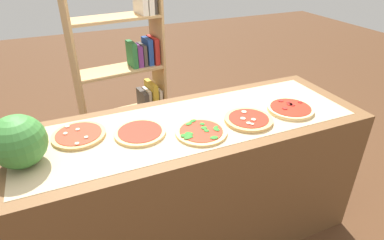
{
  "coord_description": "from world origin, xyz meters",
  "views": [
    {
      "loc": [
        -0.63,
        -1.45,
        1.8
      ],
      "look_at": [
        0.0,
        0.0,
        0.9
      ],
      "focal_mm": 30.25,
      "sensor_mm": 36.0,
      "label": 1
    }
  ],
  "objects_px": {
    "pizza_pepperoni_4": "(290,109)",
    "pizza_spinach_2": "(201,132)",
    "pizza_mushroom_3": "(249,120)",
    "pizza_plain_1": "(140,133)",
    "pizza_mushroom_0": "(79,135)",
    "watermelon": "(18,142)",
    "bookshelf": "(132,78)"
  },
  "relations": [
    {
      "from": "pizza_plain_1",
      "to": "bookshelf",
      "type": "bearing_deg",
      "value": 78.63
    },
    {
      "from": "pizza_spinach_2",
      "to": "pizza_pepperoni_4",
      "type": "height_order",
      "value": "pizza_pepperoni_4"
    },
    {
      "from": "pizza_mushroom_0",
      "to": "pizza_pepperoni_4",
      "type": "height_order",
      "value": "pizza_pepperoni_4"
    },
    {
      "from": "pizza_mushroom_3",
      "to": "watermelon",
      "type": "relative_size",
      "value": 1.11
    },
    {
      "from": "pizza_spinach_2",
      "to": "pizza_pepperoni_4",
      "type": "relative_size",
      "value": 1.01
    },
    {
      "from": "pizza_mushroom_3",
      "to": "bookshelf",
      "type": "bearing_deg",
      "value": 107.03
    },
    {
      "from": "pizza_pepperoni_4",
      "to": "bookshelf",
      "type": "bearing_deg",
      "value": 119.11
    },
    {
      "from": "pizza_spinach_2",
      "to": "pizza_pepperoni_4",
      "type": "distance_m",
      "value": 0.6
    },
    {
      "from": "pizza_mushroom_0",
      "to": "bookshelf",
      "type": "bearing_deg",
      "value": 62.62
    },
    {
      "from": "pizza_pepperoni_4",
      "to": "watermelon",
      "type": "relative_size",
      "value": 1.11
    },
    {
      "from": "pizza_mushroom_3",
      "to": "pizza_pepperoni_4",
      "type": "relative_size",
      "value": 1.0
    },
    {
      "from": "pizza_plain_1",
      "to": "pizza_mushroom_3",
      "type": "xyz_separation_m",
      "value": [
        0.6,
        -0.11,
        0.0
      ]
    },
    {
      "from": "pizza_mushroom_0",
      "to": "pizza_spinach_2",
      "type": "xyz_separation_m",
      "value": [
        0.6,
        -0.23,
        -0.0
      ]
    },
    {
      "from": "pizza_pepperoni_4",
      "to": "pizza_spinach_2",
      "type": "bearing_deg",
      "value": -177.91
    },
    {
      "from": "pizza_plain_1",
      "to": "pizza_mushroom_3",
      "type": "distance_m",
      "value": 0.61
    },
    {
      "from": "pizza_plain_1",
      "to": "watermelon",
      "type": "relative_size",
      "value": 1.11
    },
    {
      "from": "pizza_plain_1",
      "to": "pizza_mushroom_3",
      "type": "height_order",
      "value": "pizza_mushroom_3"
    },
    {
      "from": "pizza_spinach_2",
      "to": "bookshelf",
      "type": "bearing_deg",
      "value": 93.48
    },
    {
      "from": "pizza_mushroom_0",
      "to": "watermelon",
      "type": "xyz_separation_m",
      "value": [
        -0.26,
        -0.14,
        0.11
      ]
    },
    {
      "from": "pizza_mushroom_0",
      "to": "pizza_spinach_2",
      "type": "bearing_deg",
      "value": -20.49
    },
    {
      "from": "watermelon",
      "to": "pizza_mushroom_0",
      "type": "bearing_deg",
      "value": 29.22
    },
    {
      "from": "pizza_mushroom_0",
      "to": "pizza_pepperoni_4",
      "type": "relative_size",
      "value": 1.01
    },
    {
      "from": "pizza_pepperoni_4",
      "to": "watermelon",
      "type": "xyz_separation_m",
      "value": [
        -1.46,
        0.06,
        0.11
      ]
    },
    {
      "from": "pizza_mushroom_3",
      "to": "pizza_plain_1",
      "type": "bearing_deg",
      "value": 169.43
    },
    {
      "from": "pizza_mushroom_3",
      "to": "watermelon",
      "type": "bearing_deg",
      "value": 176.46
    },
    {
      "from": "pizza_mushroom_3",
      "to": "pizza_pepperoni_4",
      "type": "xyz_separation_m",
      "value": [
        0.3,
        0.01,
        0.0
      ]
    },
    {
      "from": "pizza_spinach_2",
      "to": "watermelon",
      "type": "distance_m",
      "value": 0.87
    },
    {
      "from": "pizza_spinach_2",
      "to": "pizza_pepperoni_4",
      "type": "bearing_deg",
      "value": 2.09
    },
    {
      "from": "pizza_spinach_2",
      "to": "pizza_mushroom_3",
      "type": "relative_size",
      "value": 1.02
    },
    {
      "from": "watermelon",
      "to": "bookshelf",
      "type": "bearing_deg",
      "value": 55.99
    },
    {
      "from": "pizza_pepperoni_4",
      "to": "watermelon",
      "type": "bearing_deg",
      "value": 177.66
    },
    {
      "from": "pizza_mushroom_0",
      "to": "watermelon",
      "type": "relative_size",
      "value": 1.12
    }
  ]
}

